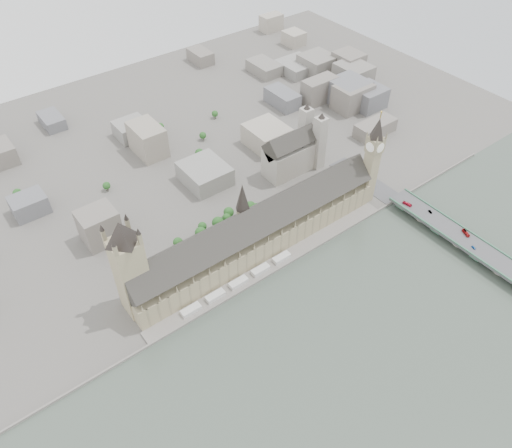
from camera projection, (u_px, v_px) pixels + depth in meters
ground at (269, 261)px, 471.21m from camera, size 900.00×900.00×0.00m
river_thames at (404, 390)px, 375.92m from camera, size 600.00×600.00×0.00m
embankment_wall at (279, 269)px, 461.52m from camera, size 600.00×1.50×3.00m
river_terrace at (273, 265)px, 466.19m from camera, size 270.00×15.00×2.00m
terrace_tents at (238, 282)px, 446.83m from camera, size 118.00×7.00×4.00m
palace_of_westminster at (256, 232)px, 466.97m from camera, size 265.00×40.73×55.44m
elizabeth_tower at (373, 155)px, 496.53m from camera, size 17.00×17.00×107.50m
victoria_tower at (129, 264)px, 394.62m from camera, size 30.00×30.00×100.00m
central_tower at (243, 205)px, 441.98m from camera, size 13.00×13.00×48.00m
westminster_bridge at (453, 236)px, 488.36m from camera, size 25.00×325.00×10.25m
bridge_parapets at (495, 258)px, 458.74m from camera, size 25.00×235.00×1.15m
westminster_abbey at (294, 151)px, 557.58m from camera, size 68.00×36.00×64.00m
city_skyline_inland at (143, 130)px, 599.63m from camera, size 720.00×360.00×38.00m
park_trees at (223, 225)px, 496.30m from camera, size 110.00×30.00×15.00m
red_bus_north at (407, 204)px, 512.97m from camera, size 4.37×10.10×2.74m
red_bus_south at (466, 233)px, 481.90m from camera, size 6.26×10.72×2.94m
car_blue at (474, 248)px, 468.57m from camera, size 2.97×5.08×1.62m
car_silver at (430, 212)px, 505.10m from camera, size 2.88×5.20×1.62m
car_approach at (360, 166)px, 561.53m from camera, size 2.46×5.51×1.57m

